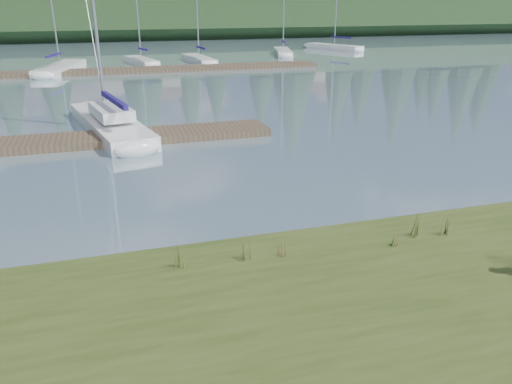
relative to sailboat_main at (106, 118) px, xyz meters
name	(u,v)px	position (x,y,z in m)	size (l,w,h in m)	color
ground	(136,72)	(2.57, 18.43, -0.42)	(200.00, 200.00, 0.00)	#7A96A3
bank	(311,381)	(2.57, -17.57, -0.25)	(60.00, 9.00, 0.35)	#3D4B1D
ridge	(115,19)	(2.57, 61.43, 2.08)	(200.00, 20.00, 5.00)	#1C3118
sailboat_main	(106,118)	(0.00, 0.00, 0.00)	(3.73, 9.49, 13.34)	white
dock_near	(70,141)	(-1.43, -2.57, -0.27)	(16.00, 2.00, 0.30)	#4C3D2C
dock_far	(162,69)	(4.57, 18.43, -0.27)	(26.00, 2.20, 0.30)	#4C3D2C
sailboat_bg_1	(64,66)	(-2.95, 20.95, -0.10)	(4.01, 9.27, 13.46)	white
sailboat_bg_2	(139,60)	(3.22, 23.53, -0.09)	(2.85, 6.76, 10.12)	white
sailboat_bg_3	(197,59)	(8.39, 23.53, -0.09)	(2.21, 7.55, 10.99)	white
sailboat_bg_4	(282,51)	(18.20, 27.87, -0.09)	(3.23, 7.40, 10.80)	white
sailboat_bg_5	(329,46)	(25.28, 31.72, -0.10)	(4.95, 7.92, 11.49)	white
weed_0	(247,249)	(2.57, -14.11, 0.16)	(0.17, 0.14, 0.55)	#475B23
weed_1	(281,249)	(3.27, -14.20, 0.10)	(0.17, 0.14, 0.41)	#475B23
weed_2	(417,223)	(6.53, -14.15, 0.25)	(0.17, 0.14, 0.76)	#475B23
weed_3	(179,257)	(1.17, -14.10, 0.20)	(0.17, 0.14, 0.63)	#475B23
weed_4	(396,240)	(5.82, -14.48, 0.08)	(0.17, 0.14, 0.36)	#475B23
weed_5	(444,225)	(7.17, -14.28, 0.16)	(0.17, 0.14, 0.56)	#475B23
mud_lip	(236,251)	(2.57, -13.17, -0.35)	(60.00, 0.50, 0.14)	#33281C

